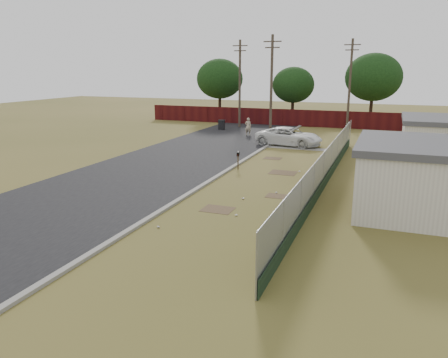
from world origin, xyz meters
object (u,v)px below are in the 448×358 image
at_px(pedestrian, 248,126).
at_px(trash_bin, 222,125).
at_px(pickup_truck, 289,136).
at_px(mailbox, 238,155).
at_px(fire_hydrant, 273,239).

height_order(pedestrian, trash_bin, pedestrian).
xyz_separation_m(pickup_truck, trash_bin, (-8.58, 6.84, -0.23)).
distance_m(mailbox, trash_bin, 18.06).
height_order(fire_hydrant, mailbox, mailbox).
xyz_separation_m(mailbox, pedestrian, (-3.75, 13.78, -0.04)).
relative_size(mailbox, pedestrian, 0.67).
bearing_deg(trash_bin, pedestrian, -35.61).
relative_size(fire_hydrant, mailbox, 0.87).
bearing_deg(mailbox, pickup_truck, 83.43).
relative_size(mailbox, pickup_truck, 0.21).
bearing_deg(pedestrian, mailbox, 98.43).
bearing_deg(pickup_truck, trash_bin, 59.73).
bearing_deg(trash_bin, fire_hydrant, -65.53).
bearing_deg(fire_hydrant, trash_bin, 114.47).
height_order(pickup_truck, pedestrian, pedestrian).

